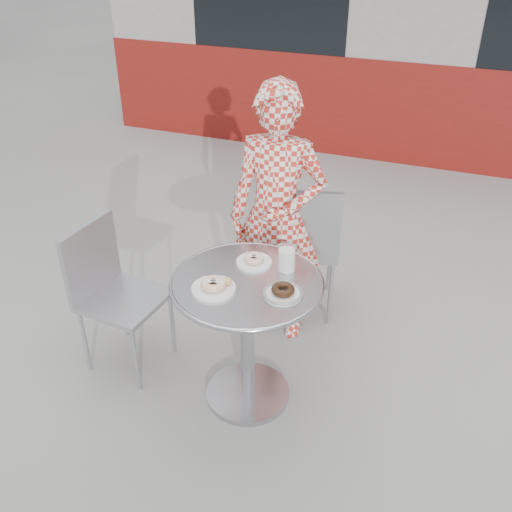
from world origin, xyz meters
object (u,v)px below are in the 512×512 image
(chair_left, at_px, (126,324))
(plate_near, at_px, (214,286))
(bistro_table, at_px, (247,312))
(chair_far, at_px, (301,269))
(seated_person, at_px, (277,217))
(milk_cup, at_px, (287,259))
(plate_far, at_px, (254,260))
(plate_checker, at_px, (283,292))

(chair_left, bearing_deg, plate_near, -97.00)
(bistro_table, bearing_deg, chair_far, 88.93)
(bistro_table, height_order, seated_person, seated_person)
(chair_far, bearing_deg, milk_cup, 84.69)
(plate_far, bearing_deg, plate_checker, -42.92)
(plate_far, xyz_separation_m, plate_checker, (0.22, -0.21, -0.00))
(chair_left, bearing_deg, seated_person, -42.16)
(chair_far, relative_size, chair_left, 1.08)
(milk_cup, bearing_deg, chair_left, -171.12)
(plate_far, distance_m, milk_cup, 0.18)
(chair_left, bearing_deg, plate_far, -73.40)
(plate_far, relative_size, plate_near, 0.86)
(chair_left, distance_m, seated_person, 1.03)
(plate_far, bearing_deg, milk_cup, -0.77)
(chair_far, xyz_separation_m, seated_person, (-0.09, -0.25, 0.48))
(plate_checker, bearing_deg, chair_left, 176.00)
(plate_checker, bearing_deg, plate_far, 137.08)
(chair_left, bearing_deg, chair_far, -35.90)
(chair_left, relative_size, seated_person, 0.56)
(plate_far, distance_m, plate_checker, 0.30)
(seated_person, bearing_deg, plate_checker, -71.24)
(bistro_table, height_order, chair_left, chair_left)
(milk_cup, bearing_deg, plate_far, 179.23)
(plate_checker, distance_m, milk_cup, 0.22)
(milk_cup, bearing_deg, chair_far, 100.03)
(bistro_table, xyz_separation_m, plate_near, (-0.11, -0.12, 0.20))
(bistro_table, bearing_deg, plate_checker, -13.06)
(plate_near, relative_size, plate_checker, 1.11)
(chair_left, height_order, milk_cup, milk_cup)
(plate_checker, height_order, milk_cup, milk_cup)
(bistro_table, xyz_separation_m, chair_left, (-0.74, 0.02, -0.30))
(plate_far, bearing_deg, chair_left, -168.88)
(plate_far, bearing_deg, seated_person, 95.45)
(bistro_table, distance_m, milk_cup, 0.33)
(bistro_table, height_order, milk_cup, milk_cup)
(chair_far, relative_size, plate_checker, 4.93)
(plate_near, xyz_separation_m, plate_checker, (0.31, 0.07, -0.01))
(seated_person, relative_size, milk_cup, 11.08)
(plate_far, relative_size, milk_cup, 1.29)
(milk_cup, bearing_deg, bistro_table, -132.30)
(chair_far, relative_size, plate_near, 4.46)
(seated_person, xyz_separation_m, plate_far, (0.04, -0.47, 0.00))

